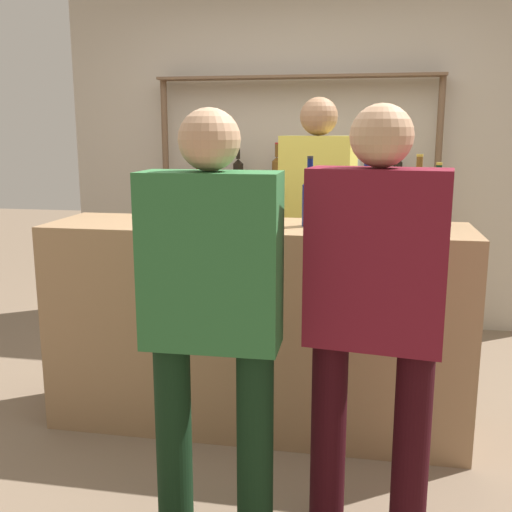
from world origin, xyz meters
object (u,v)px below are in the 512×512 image
Objects in this scene: counter_bottle_3 at (437,202)px; customer_right at (375,302)px; counter_bottle_1 at (310,200)px; counter_bottle_2 at (418,198)px; customer_center at (212,305)px; counter_bottle_0 at (366,198)px; cork_jar at (268,213)px; server_behind_counter at (317,215)px; wine_glass at (382,205)px.

counter_bottle_3 is 0.19× the size of customer_right.
counter_bottle_1 is 0.97× the size of counter_bottle_2.
counter_bottle_0 is at bearing -25.46° from customer_center.
cork_jar is 0.89m from server_behind_counter.
counter_bottle_1 is 2.23× the size of cork_jar.
counter_bottle_3 is at bearing -40.71° from customer_center.
customer_right is at bearing -69.88° from counter_bottle_1.
server_behind_counter is at bearing 79.33° from cork_jar.
customer_right reaches higher than counter_bottle_3.
counter_bottle_2 is (0.52, 0.10, 0.01)m from counter_bottle_1.
wine_glass is at bearing -159.83° from counter_bottle_3.
customer_center is (-0.77, -1.06, -0.28)m from counter_bottle_2.
cork_jar is at bearing 1.58° from server_behind_counter.
counter_bottle_0 is 0.32m from counter_bottle_1.
customer_right is at bearing -92.10° from wine_glass.
counter_bottle_2 reaches higher than counter_bottle_3.
counter_bottle_3 reaches higher than wine_glass.
wine_glass is (-0.26, -0.10, -0.01)m from counter_bottle_3.
counter_bottle_1 is 0.20× the size of server_behind_counter.
counter_bottle_0 is 0.21m from wine_glass.
counter_bottle_1 reaches higher than wine_glass.
counter_bottle_0 is at bearing 111.14° from wine_glass.
cork_jar is at bearing -162.48° from counter_bottle_2.
wine_glass is at bearing -33.42° from customer_center.
customer_center is (-0.60, -0.93, -0.26)m from wine_glass.
server_behind_counter reaches higher than wine_glass.
cork_jar is 0.87m from customer_center.
counter_bottle_0 reaches higher than cork_jar.
customer_center is (-0.56, -0.10, -0.01)m from customer_right.
server_behind_counter reaches higher than counter_bottle_2.
customer_right is at bearing -102.01° from counter_bottle_2.
counter_bottle_2 is 0.20× the size of server_behind_counter.
counter_bottle_0 is at bearing 165.02° from counter_bottle_2.
customer_right is 0.57m from customer_center.
customer_center is (-0.06, -0.84, -0.22)m from cork_jar.
counter_bottle_1 is at bearing 14.03° from server_behind_counter.
customer_right is (0.05, -1.03, -0.25)m from counter_bottle_0.
counter_bottle_1 reaches higher than cork_jar.
counter_bottle_2 is at bearing 17.52° from cork_jar.
wine_glass is (0.08, -0.20, -0.01)m from counter_bottle_0.
server_behind_counter reaches higher than cork_jar.
server_behind_counter is (-0.29, 0.58, -0.17)m from counter_bottle_0.
wine_glass is 0.09× the size of customer_center.
server_behind_counter is 1.72m from customer_center.
counter_bottle_2 is at bearing 10.97° from counter_bottle_1.
server_behind_counter reaches higher than counter_bottle_1.
counter_bottle_1 is 1.09× the size of counter_bottle_3.
counter_bottle_0 is 0.19× the size of server_behind_counter.
counter_bottle_2 reaches higher than counter_bottle_0.
customer_right is at bearing 24.18° from server_behind_counter.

